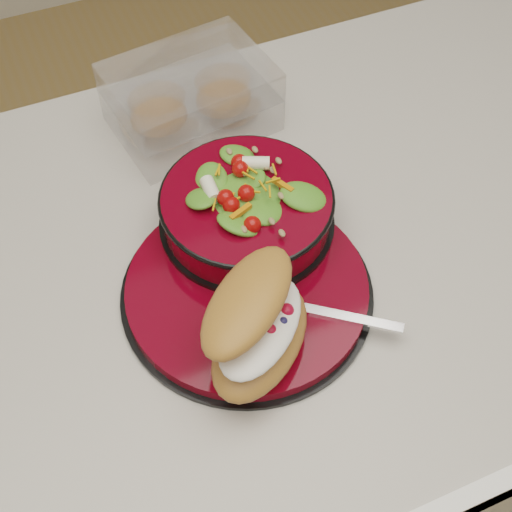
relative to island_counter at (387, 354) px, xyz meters
name	(u,v)px	position (x,y,z in m)	size (l,w,h in m)	color
island_counter	(387,354)	(0.00, 0.00, 0.00)	(1.24, 0.74, 0.90)	white
dinner_plate	(248,290)	(-0.29, -0.06, 0.46)	(0.29, 0.29, 0.02)	black
salad_bowl	(247,205)	(-0.26, 0.03, 0.50)	(0.21, 0.21, 0.09)	black
croissant	(258,324)	(-0.31, -0.14, 0.51)	(0.17, 0.18, 0.09)	#BA7239
fork	(327,313)	(-0.23, -0.13, 0.47)	(0.14, 0.11, 0.00)	silver
pastry_box	(191,99)	(-0.25, 0.24, 0.49)	(0.23, 0.18, 0.09)	white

